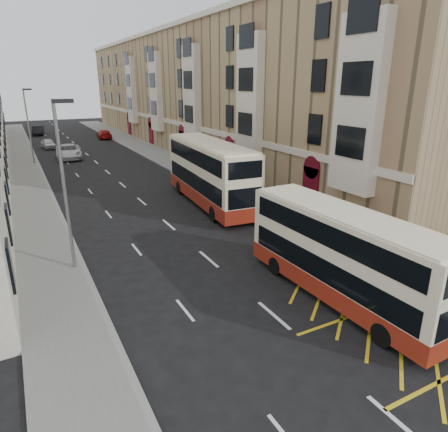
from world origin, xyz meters
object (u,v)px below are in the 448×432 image
car_silver (48,144)px  street_lamp_near (64,178)px  pedestrian_far (360,232)px  white_van (69,152)px  car_dark (38,130)px  double_decker_rear (210,173)px  car_red (104,134)px  double_decker_front (342,256)px  street_lamp_far (28,122)px

car_silver → street_lamp_near: bearing=-98.8°
pedestrian_far → white_van: bearing=-69.4°
street_lamp_near → car_dark: size_ratio=1.67×
double_decker_rear → street_lamp_near: bearing=-143.1°
street_lamp_near → car_silver: bearing=86.6°
car_dark → car_red: (9.18, -10.11, -0.08)m
double_decker_front → white_van: bearing=96.6°
street_lamp_near → car_silver: (2.48, 41.15, -3.98)m
double_decker_front → white_van: (-5.60, 40.01, -1.16)m
street_lamp_near → pedestrian_far: 15.44m
double_decker_front → car_dark: bearing=94.8°
double_decker_rear → pedestrian_far: double_decker_rear is taller
street_lamp_near → car_red: (11.55, 47.92, -3.92)m
street_lamp_near → double_decker_front: bearing=-40.7°
double_decker_front → car_red: 56.17m
street_lamp_far → double_decker_rear: (10.74, -23.17, -2.24)m
street_lamp_near → car_dark: 58.20m
pedestrian_far → car_red: (-2.71, 52.61, -0.32)m
street_lamp_far → car_silver: (2.48, 11.15, -3.98)m
car_dark → double_decker_front: bearing=-75.8°
white_van → car_dark: bearing=99.0°
street_lamp_near → double_decker_rear: street_lamp_near is taller
street_lamp_near → street_lamp_far: bearing=90.0°
double_decker_rear → car_dark: double_decker_rear is taller
double_decker_front → car_dark: size_ratio=2.06×
white_van → car_dark: (-1.57, 26.22, -0.05)m
double_decker_rear → car_silver: bearing=108.0°
car_silver → car_red: car_red is taller
pedestrian_far → car_red: pedestrian_far is taller
street_lamp_far → car_red: size_ratio=1.63×
pedestrian_far → car_silver: (-11.78, 45.85, -0.38)m
double_decker_rear → car_silver: (-8.26, 34.32, -1.74)m
pedestrian_far → car_dark: (-11.89, 62.72, -0.25)m
street_lamp_near → street_lamp_far: (0.00, 30.00, 0.00)m
double_decker_front → white_van: size_ratio=1.64×
street_lamp_far → white_van: 5.76m
double_decker_front → car_red: bearing=86.6°
street_lamp_far → car_dark: size_ratio=1.67×
car_silver → pedestrian_far: bearing=-80.9°
white_van → street_lamp_far: bearing=-149.9°
street_lamp_near → car_red: bearing=76.4°
street_lamp_far → car_dark: (2.37, 28.02, -3.85)m
pedestrian_far → car_silver: 47.34m
white_van → pedestrian_far: bearing=-68.6°
pedestrian_far → double_decker_rear: bearing=-68.2°
car_dark → white_van: bearing=-78.5°
double_decker_rear → car_red: size_ratio=2.44×
street_lamp_far → double_decker_rear: bearing=-65.1°
street_lamp_far → street_lamp_near: bearing=-90.0°
car_silver → car_red: 11.32m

